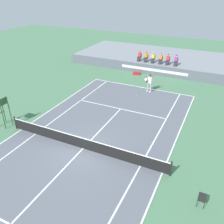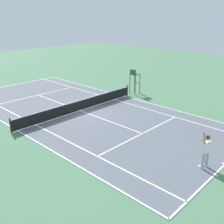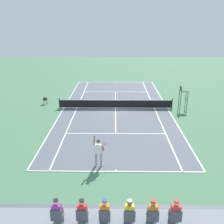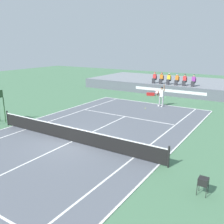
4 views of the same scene
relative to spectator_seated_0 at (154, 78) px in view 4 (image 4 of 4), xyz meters
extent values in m
plane|color=#4C7A56|center=(2.26, -17.30, -1.75)|extent=(80.00, 80.00, 0.00)
cube|color=slate|center=(2.26, -17.30, -1.74)|extent=(10.98, 23.78, 0.02)
cube|color=white|center=(2.26, -5.41, -1.73)|extent=(10.98, 0.10, 0.01)
cube|color=white|center=(-3.23, -17.30, -1.73)|extent=(0.10, 23.78, 0.01)
cube|color=white|center=(7.75, -17.30, -1.73)|extent=(0.10, 23.78, 0.01)
cube|color=white|center=(-1.85, -17.30, -1.73)|extent=(0.10, 23.78, 0.01)
cube|color=white|center=(6.37, -17.30, -1.73)|extent=(0.10, 23.78, 0.01)
cube|color=white|center=(2.26, -10.90, -1.73)|extent=(8.22, 0.10, 0.01)
cube|color=white|center=(2.26, -17.30, -1.73)|extent=(0.10, 12.80, 0.01)
cube|color=white|center=(2.26, -5.51, -1.73)|extent=(0.10, 0.20, 0.01)
cylinder|color=black|center=(-3.68, -17.30, -1.22)|extent=(0.10, 0.10, 1.07)
cylinder|color=black|center=(8.20, -17.30, -1.22)|extent=(0.10, 0.10, 1.07)
cube|color=black|center=(2.26, -17.30, -1.27)|extent=(11.78, 0.02, 0.84)
cube|color=white|center=(2.26, -17.30, -0.85)|extent=(11.78, 0.03, 0.06)
cube|color=#565B66|center=(2.26, -1.02, -1.18)|extent=(23.28, 0.24, 1.14)
cube|color=silver|center=(2.26, -1.15, -1.13)|extent=(8.15, 0.01, 0.32)
cube|color=gray|center=(2.26, 3.89, -1.18)|extent=(23.28, 9.59, 1.14)
cube|color=#474C56|center=(0.00, 0.02, -0.20)|extent=(0.44, 0.44, 0.06)
cube|color=#474C56|center=(0.00, 0.22, 0.05)|extent=(0.44, 0.06, 0.44)
cylinder|color=#4C4C51|center=(0.18, -0.13, -0.42)|extent=(0.04, 0.04, 0.38)
cylinder|color=#4C4C51|center=(-0.18, -0.13, -0.42)|extent=(0.04, 0.04, 0.38)
cube|color=#2D2D33|center=(0.00, -0.08, -0.12)|extent=(0.34, 0.44, 0.16)
cube|color=#2D2D33|center=(0.00, -0.28, -0.39)|extent=(0.30, 0.14, 0.44)
cube|color=red|center=(0.00, 0.08, 0.17)|extent=(0.36, 0.22, 0.52)
sphere|color=tan|center=(0.00, 0.08, 0.54)|extent=(0.20, 0.20, 0.20)
cylinder|color=red|center=(0.00, 0.08, 0.63)|extent=(0.19, 0.19, 0.05)
cube|color=#474C56|center=(0.87, 0.02, -0.20)|extent=(0.44, 0.44, 0.06)
cube|color=#474C56|center=(0.87, 0.22, 0.05)|extent=(0.44, 0.06, 0.44)
cylinder|color=#4C4C51|center=(1.05, -0.13, -0.42)|extent=(0.04, 0.04, 0.38)
cylinder|color=#4C4C51|center=(0.69, -0.13, -0.42)|extent=(0.04, 0.04, 0.38)
cube|color=#2D2D33|center=(0.87, -0.08, -0.12)|extent=(0.34, 0.44, 0.16)
cube|color=#2D2D33|center=(0.87, -0.28, -0.39)|extent=(0.30, 0.14, 0.44)
cube|color=orange|center=(0.87, 0.08, 0.17)|extent=(0.36, 0.22, 0.52)
sphere|color=#A37556|center=(0.87, 0.08, 0.54)|extent=(0.20, 0.20, 0.20)
cylinder|color=red|center=(0.87, 0.08, 0.63)|extent=(0.19, 0.19, 0.05)
cube|color=#474C56|center=(1.76, 0.02, -0.20)|extent=(0.44, 0.44, 0.06)
cube|color=#474C56|center=(1.76, 0.22, 0.05)|extent=(0.44, 0.06, 0.44)
cylinder|color=#4C4C51|center=(1.93, -0.13, -0.42)|extent=(0.04, 0.04, 0.38)
cylinder|color=#4C4C51|center=(1.58, -0.13, -0.42)|extent=(0.04, 0.04, 0.38)
cube|color=#2D2D33|center=(1.76, -0.08, -0.12)|extent=(0.34, 0.44, 0.16)
cube|color=#2D2D33|center=(1.76, -0.28, -0.39)|extent=(0.30, 0.14, 0.44)
cube|color=yellow|center=(1.76, 0.08, 0.17)|extent=(0.36, 0.22, 0.52)
sphere|color=brown|center=(1.76, 0.08, 0.54)|extent=(0.20, 0.20, 0.20)
cylinder|color=white|center=(1.76, 0.08, 0.63)|extent=(0.19, 0.19, 0.05)
cube|color=#474C56|center=(2.71, 0.02, -0.20)|extent=(0.44, 0.44, 0.06)
cube|color=#474C56|center=(2.71, 0.22, 0.05)|extent=(0.44, 0.06, 0.44)
cylinder|color=#4C4C51|center=(2.88, -0.13, -0.42)|extent=(0.04, 0.04, 0.38)
cylinder|color=#4C4C51|center=(2.53, -0.13, -0.42)|extent=(0.04, 0.04, 0.38)
cube|color=#2D2D33|center=(2.71, -0.08, -0.12)|extent=(0.34, 0.44, 0.16)
cube|color=#2D2D33|center=(2.71, -0.28, -0.39)|extent=(0.30, 0.14, 0.44)
cube|color=orange|center=(2.71, 0.08, 0.17)|extent=(0.36, 0.22, 0.52)
sphere|color=beige|center=(2.71, 0.08, 0.54)|extent=(0.20, 0.20, 0.20)
cylinder|color=#2D4CA8|center=(2.71, 0.08, 0.63)|extent=(0.19, 0.19, 0.05)
cube|color=#474C56|center=(3.57, 0.02, -0.20)|extent=(0.44, 0.44, 0.06)
cube|color=#474C56|center=(3.57, 0.22, 0.05)|extent=(0.44, 0.06, 0.44)
cylinder|color=#4C4C51|center=(3.75, -0.13, -0.42)|extent=(0.04, 0.04, 0.38)
cylinder|color=#4C4C51|center=(3.40, -0.13, -0.42)|extent=(0.04, 0.04, 0.38)
cube|color=#2D2D33|center=(3.57, -0.08, -0.12)|extent=(0.34, 0.44, 0.16)
cube|color=#2D2D33|center=(3.57, -0.28, -0.39)|extent=(0.30, 0.14, 0.44)
cube|color=red|center=(3.57, 0.08, 0.17)|extent=(0.36, 0.22, 0.52)
sphere|color=tan|center=(3.57, 0.08, 0.54)|extent=(0.20, 0.20, 0.20)
cylinder|color=black|center=(3.57, 0.08, 0.63)|extent=(0.19, 0.19, 0.05)
cube|color=#474C56|center=(4.55, 0.02, -0.20)|extent=(0.44, 0.44, 0.06)
cube|color=#474C56|center=(4.55, 0.22, 0.05)|extent=(0.44, 0.06, 0.44)
cylinder|color=#4C4C51|center=(4.73, -0.13, -0.42)|extent=(0.04, 0.04, 0.38)
cylinder|color=#4C4C51|center=(4.38, -0.13, -0.42)|extent=(0.04, 0.04, 0.38)
cube|color=#2D2D33|center=(4.55, -0.08, -0.12)|extent=(0.34, 0.44, 0.16)
cube|color=#2D2D33|center=(4.55, -0.28, -0.39)|extent=(0.30, 0.14, 0.44)
cube|color=purple|center=(4.55, 0.08, 0.17)|extent=(0.36, 0.22, 0.52)
sphere|color=beige|center=(4.55, 0.08, 0.54)|extent=(0.20, 0.20, 0.20)
cylinder|color=black|center=(4.55, 0.08, 0.63)|extent=(0.19, 0.19, 0.05)
cylinder|color=#9E9EA3|center=(3.51, -6.12, -1.29)|extent=(0.15, 0.15, 0.92)
cylinder|color=#9E9EA3|center=(3.20, -6.06, -1.29)|extent=(0.15, 0.15, 0.92)
cube|color=white|center=(3.50, -6.18, -1.70)|extent=(0.17, 0.30, 0.10)
cube|color=white|center=(3.19, -6.12, -1.70)|extent=(0.17, 0.30, 0.10)
cube|color=white|center=(3.36, -6.09, -0.53)|extent=(0.44, 0.31, 0.60)
sphere|color=#A37556|center=(3.36, -6.09, -0.06)|extent=(0.22, 0.22, 0.22)
cylinder|color=black|center=(3.36, -6.09, 0.03)|extent=(0.21, 0.21, 0.06)
cylinder|color=#A37556|center=(3.61, -6.17, 0.03)|extent=(0.13, 0.23, 0.61)
cylinder|color=#A37556|center=(3.08, -6.14, -0.51)|extent=(0.15, 0.34, 0.56)
cylinder|color=black|center=(3.02, -6.25, -0.64)|extent=(0.07, 0.19, 0.25)
torus|color=red|center=(3.02, -6.43, -0.38)|extent=(0.33, 0.24, 0.26)
cylinder|color=silver|center=(3.02, -6.43, -0.38)|extent=(0.29, 0.20, 0.22)
sphere|color=#D1E533|center=(2.50, -7.65, -1.72)|extent=(0.07, 0.07, 0.07)
cylinder|color=#2D562D|center=(-4.46, -16.95, -0.80)|extent=(0.07, 0.07, 1.90)
cube|color=red|center=(0.40, -1.84, -1.59)|extent=(0.90, 0.62, 0.32)
cylinder|color=red|center=(0.02, -2.00, -1.59)|extent=(0.18, 0.32, 0.32)
cylinder|color=red|center=(0.79, -1.68, -1.59)|extent=(0.18, 0.32, 0.32)
cube|color=black|center=(10.09, -18.72, -1.19)|extent=(0.36, 0.36, 0.28)
cylinder|color=black|center=(9.92, -18.89, -1.54)|extent=(0.02, 0.02, 0.42)
cylinder|color=black|center=(10.26, -18.89, -1.54)|extent=(0.02, 0.02, 0.42)
cylinder|color=black|center=(9.92, -18.55, -1.54)|extent=(0.02, 0.02, 0.42)
cylinder|color=black|center=(10.26, -18.55, -1.54)|extent=(0.02, 0.02, 0.42)
ellipsoid|color=#D1E533|center=(10.09, -18.72, -1.11)|extent=(0.30, 0.30, 0.12)
camera|label=1|loc=(9.68, -28.27, 8.25)|focal=38.57mm
camera|label=2|loc=(15.10, -1.45, 5.70)|focal=42.12mm
camera|label=3|loc=(2.34, 7.75, 6.99)|focal=40.09mm
camera|label=4|loc=(11.77, -27.82, 3.84)|focal=40.60mm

